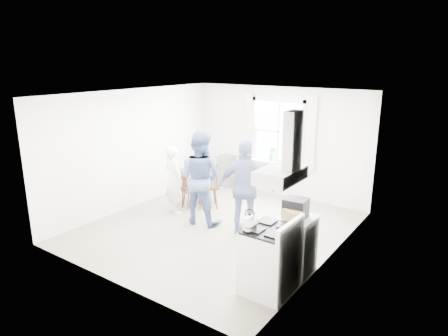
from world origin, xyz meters
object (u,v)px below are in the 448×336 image
windsor_chair_a (208,181)px  windsor_chair_c (188,182)px  stereo_stack (296,208)px  windsor_chair_b (198,178)px  gas_stove (270,259)px  person_mid (200,178)px  person_right (246,188)px  low_cabinet (296,244)px  person_left (173,180)px

windsor_chair_a → windsor_chair_c: (-0.45, -0.15, -0.07)m
stereo_stack → windsor_chair_c: bearing=158.3°
stereo_stack → windsor_chair_b: stereo_stack is taller
gas_stove → stereo_stack: (0.04, 0.68, 0.56)m
person_mid → person_right: (1.03, 0.07, -0.03)m
windsor_chair_a → windsor_chair_c: 0.47m
windsor_chair_b → stereo_stack: bearing=-27.1°
low_cabinet → person_left: person_left is taller
windsor_chair_c → person_left: 0.50m
low_cabinet → gas_stove: bearing=-95.7°
low_cabinet → person_mid: size_ratio=0.48×
windsor_chair_c → person_left: size_ratio=0.63×
windsor_chair_c → gas_stove: bearing=-31.8°
windsor_chair_a → windsor_chair_b: bearing=153.9°
low_cabinet → windsor_chair_b: bearing=153.4°
windsor_chair_a → person_mid: size_ratio=0.55×
gas_stove → windsor_chair_c: bearing=148.2°
windsor_chair_a → person_mid: bearing=-64.4°
windsor_chair_c → person_right: size_ratio=0.51×
windsor_chair_b → person_mid: 1.31m
windsor_chair_b → person_mid: (0.82, -0.94, 0.38)m
windsor_chair_b → person_left: size_ratio=0.61×
windsor_chair_c → person_mid: 1.03m
gas_stove → person_mid: 2.77m
person_left → person_right: person_right is taller
stereo_stack → person_left: bearing=165.9°
low_cabinet → person_left: bearing=166.4°
low_cabinet → windsor_chair_a: bearing=153.3°
windsor_chair_b → windsor_chair_a: bearing=-26.1°
gas_stove → windsor_chair_a: gas_stove is taller
gas_stove → person_mid: (-2.35, 1.39, 0.45)m
stereo_stack → windsor_chair_a: size_ratio=0.34×
person_left → stereo_stack: bearing=-176.8°
gas_stove → stereo_stack: size_ratio=3.20×
person_mid → windsor_chair_a: bearing=-73.5°
stereo_stack → person_mid: person_mid is taller
stereo_stack → windsor_chair_c: 3.45m
windsor_chair_a → windsor_chair_b: size_ratio=1.14×
windsor_chair_b → person_right: bearing=-25.2°
windsor_chair_a → person_left: size_ratio=0.70×
windsor_chair_a → person_left: 0.77m
person_mid → windsor_chair_b: bearing=-57.9°
gas_stove → windsor_chair_a: 3.41m
gas_stove → windsor_chair_c: gas_stove is taller
stereo_stack → windsor_chair_a: (-2.73, 1.41, -0.42)m
gas_stove → low_cabinet: 0.70m
windsor_chair_b → low_cabinet: bearing=-26.6°
windsor_chair_a → person_left: person_left is taller
low_cabinet → windsor_chair_b: size_ratio=1.00×
stereo_stack → person_right: person_right is taller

